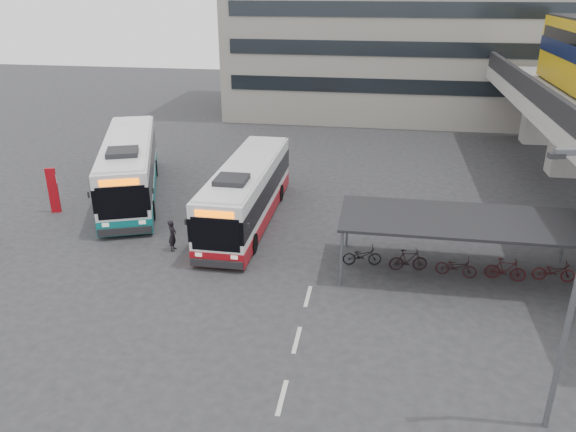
% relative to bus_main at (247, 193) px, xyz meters
% --- Properties ---
extents(ground, '(120.00, 120.00, 0.00)m').
position_rel_bus_main_xyz_m(ground, '(1.64, -7.11, -1.56)').
color(ground, '#28282B').
rests_on(ground, ground).
extents(bike_shelter, '(10.00, 4.00, 2.54)m').
position_rel_bus_main_xyz_m(bike_shelter, '(10.14, -4.11, -0.04)').
color(bike_shelter, '#595B60').
rests_on(bike_shelter, ground).
extents(road_markings, '(0.15, 7.60, 0.01)m').
position_rel_bus_main_xyz_m(road_markings, '(4.14, -10.11, -1.55)').
color(road_markings, beige).
rests_on(road_markings, ground).
extents(bus_main, '(2.57, 11.40, 3.36)m').
position_rel_bus_main_xyz_m(bus_main, '(0.00, 0.00, 0.00)').
color(bus_main, white).
rests_on(bus_main, ground).
extents(bus_teal, '(6.84, 12.49, 3.65)m').
position_rel_bus_main_xyz_m(bus_teal, '(-7.55, 2.59, 0.13)').
color(bus_teal, white).
rests_on(bus_teal, ground).
extents(pedestrian, '(0.40, 0.58, 1.51)m').
position_rel_bus_main_xyz_m(pedestrian, '(-2.64, -3.96, -0.81)').
color(pedestrian, black).
rests_on(pedestrian, ground).
extents(lamp_post, '(1.42, 0.47, 8.18)m').
position_rel_bus_main_xyz_m(lamp_post, '(11.60, -13.07, 3.10)').
color(lamp_post, '#595B60').
rests_on(lamp_post, ground).
extents(sign_totem_north, '(0.53, 0.30, 2.51)m').
position_rel_bus_main_xyz_m(sign_totem_north, '(-10.59, -0.53, -0.27)').
color(sign_totem_north, '#9C0912').
rests_on(sign_totem_north, ground).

